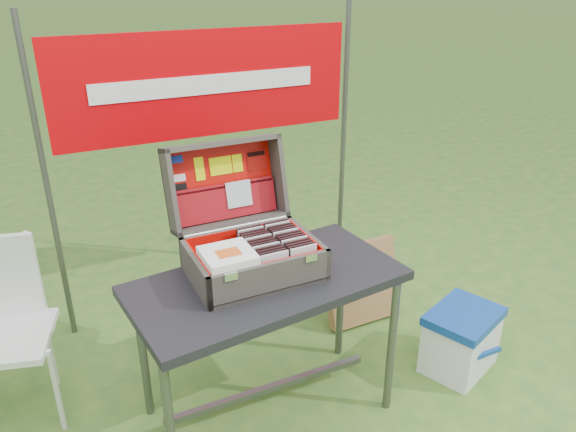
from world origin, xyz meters
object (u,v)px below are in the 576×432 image
table (268,348)px  suitcase (247,216)px  cardboard_box (362,282)px  cooler (461,340)px  chair (5,341)px

table → suitcase: 0.60m
cardboard_box → cooler: bearing=-71.0°
table → chair: 1.12m
cardboard_box → chair: bearing=179.4°
suitcase → chair: 1.17m
chair → cardboard_box: bearing=15.0°
suitcase → chair: size_ratio=0.64×
cardboard_box → suitcase: bearing=-158.4°
table → suitcase: (-0.03, 0.12, 0.59)m
suitcase → cardboard_box: (0.81, 0.33, -0.71)m
table → suitcase: bearing=99.2°
cooler → cardboard_box: bearing=87.9°
chair → cardboard_box: size_ratio=1.80×
table → chair: bearing=150.0°
chair → cardboard_box: chair is taller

